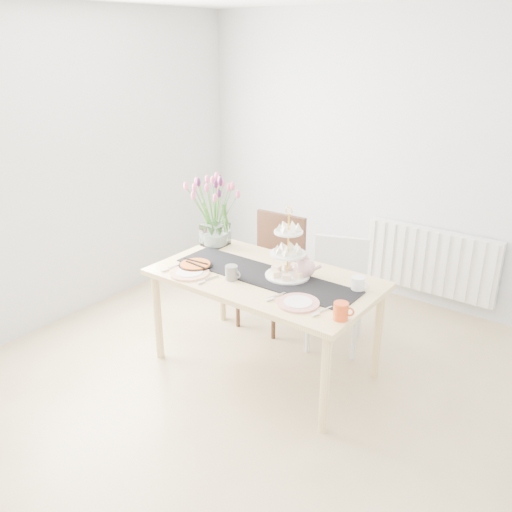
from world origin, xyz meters
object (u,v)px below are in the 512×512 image
Objects in this scene: tart_tin at (195,265)px; plate_left at (189,273)px; cake_stand at (288,260)px; radiator at (430,261)px; plate_right at (298,303)px; tulip_vase at (214,201)px; dining_table at (265,286)px; chair_white at (338,284)px; mug_orange at (341,311)px; teapot at (305,267)px; chair_brown at (273,262)px; mug_grey at (231,273)px; cream_jug at (358,284)px.

tart_tin is 0.13m from plate_left.
tart_tin is at bearing 113.04° from plate_left.
tart_tin is at bearing -158.28° from cake_stand.
plate_right reaches higher than radiator.
dining_table is at bearing -21.02° from tulip_vase.
cake_stand is (-0.10, -0.59, 0.38)m from chair_white.
mug_orange reaches higher than radiator.
chair_white is 3.59× the size of teapot.
dining_table is 14.67× the size of mug_orange.
chair_brown is 0.96m from plate_left.
plate_left is at bearing -147.92° from cake_stand.
chair_brown is at bearing 132.48° from cake_stand.
chair_brown is 3.31× the size of plate_left.
tart_tin is 2.40× the size of mug_grey.
cream_jug is at bearing 63.08° from plate_right.
teapot reaches higher than chair_white.
tulip_vase is at bearing -176.32° from chair_white.
teapot is (0.61, -0.49, 0.27)m from chair_brown.
mug_orange reaches higher than mug_grey.
teapot is at bearing 32.06° from dining_table.
chair_brown reaches higher than dining_table.
dining_table is at bearing -62.43° from chair_brown.
tart_tin is 1.24m from mug_orange.
tart_tin is 0.35m from mug_grey.
radiator is 1.76m from cake_stand.
cake_stand reaches higher than dining_table.
tulip_vase reaches higher than plate_right.
dining_table is 1.69× the size of chair_brown.
cream_jug is (0.40, 0.04, -0.03)m from teapot.
cream_jug is 1.19m from plate_left.
tulip_vase reaches higher than chair_brown.
tulip_vase is 0.60m from tart_tin.
teapot is 0.97× the size of tart_tin.
chair_brown is 1.44m from mug_orange.
chair_white is at bearing 54.41° from plate_left.
dining_table is 5.85× the size of plate_right.
cream_jug is at bearing -5.54° from teapot.
mug_grey is at bearing 19.23° from plate_left.
teapot is at bearing 116.24° from plate_right.
plate_left reaches higher than radiator.
tart_tin is at bearing 176.92° from plate_right.
tulip_vase is 6.46× the size of mug_grey.
chair_white is (-0.37, -1.04, 0.05)m from radiator.
dining_table is 2.39× the size of tulip_vase.
tulip_vase is (-0.32, -0.37, 0.56)m from chair_brown.
cream_jug is at bearing 23.58° from mug_grey.
dining_table is 1.85× the size of chair_white.
chair_white is at bearing 48.92° from tart_tin.
plate_right is at bearing 4.30° from plate_left.
chair_white is (0.61, 0.03, -0.05)m from chair_brown.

